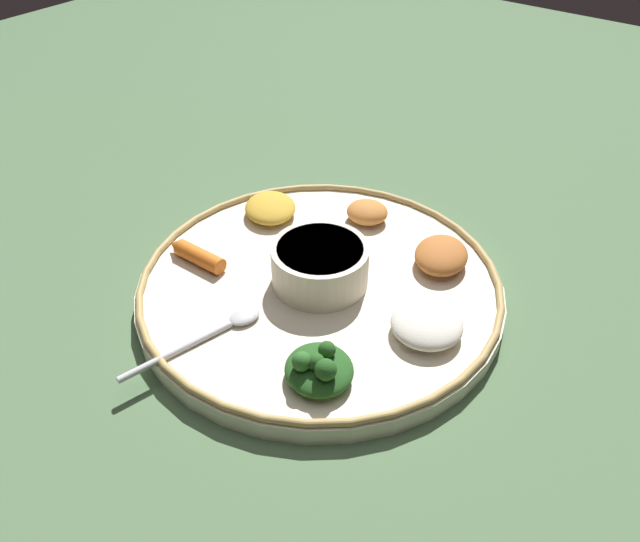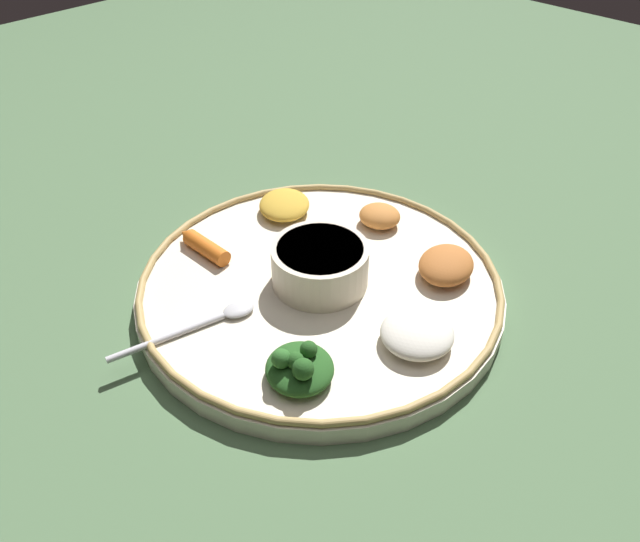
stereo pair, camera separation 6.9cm
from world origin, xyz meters
The scene contains 11 objects.
ground_plane centered at (0.00, 0.00, 0.00)m, with size 2.40×2.40×0.00m, color #4C6B47.
platter centered at (0.00, 0.00, 0.01)m, with size 0.41×0.41×0.02m, color beige.
platter_rim centered at (0.00, 0.00, 0.02)m, with size 0.40×0.40×0.01m, color tan.
center_bowl centered at (0.00, 0.00, 0.05)m, with size 0.11×0.11×0.05m.
spoon centered at (-0.13, 0.03, 0.02)m, with size 0.16×0.05×0.01m.
greens_pile centered at (-0.11, -0.09, 0.03)m, with size 0.09×0.09×0.04m.
carrot_near_spoon centered at (-0.06, 0.14, 0.03)m, with size 0.02×0.08×0.02m.
mound_lentil_yellow centered at (0.07, 0.13, 0.03)m, with size 0.07×0.06×0.02m, color gold.
mound_squash centered at (0.13, 0.03, 0.03)m, with size 0.05×0.05×0.02m, color #C67A38.
mound_rice_white centered at (0.00, -0.13, 0.03)m, with size 0.07×0.07×0.02m, color silver.
mound_chickpea centered at (0.11, -0.09, 0.03)m, with size 0.07×0.06×0.03m, color #B2662D.
Camera 1 is at (-0.43, -0.33, 0.47)m, focal length 35.32 mm.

